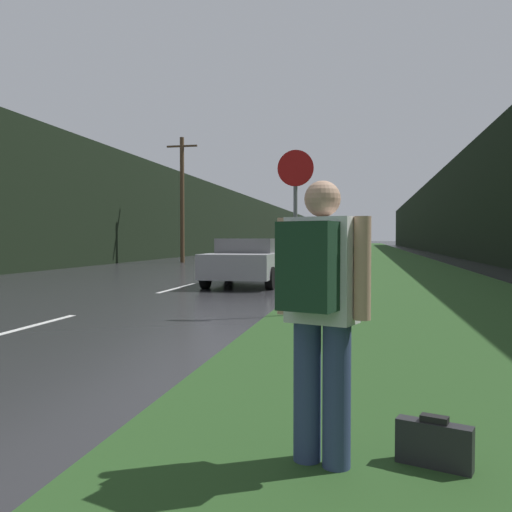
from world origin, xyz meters
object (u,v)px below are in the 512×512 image
(hitchhiker_with_backpack, at_px, (319,304))
(car_oncoming, at_px, (296,245))
(suitcase, at_px, (434,445))
(car_passing_near, at_px, (248,261))
(car_passing_far, at_px, (296,252))
(stop_sign, at_px, (295,217))
(delivery_truck, at_px, (316,236))

(hitchhiker_with_backpack, bearing_deg, car_oncoming, 116.84)
(hitchhiker_with_backpack, relative_size, suitcase, 3.82)
(car_passing_near, xyz_separation_m, car_passing_far, (0.00, 11.16, 0.03))
(car_passing_near, bearing_deg, stop_sign, 109.79)
(stop_sign, relative_size, delivery_truck, 0.39)
(stop_sign, distance_m, delivery_truck, 65.73)
(suitcase, distance_m, car_passing_far, 23.76)
(delivery_truck, bearing_deg, car_oncoming, -90.00)
(suitcase, distance_m, car_oncoming, 50.93)
(car_passing_near, distance_m, delivery_truck, 59.47)
(delivery_truck, bearing_deg, car_passing_far, -85.94)
(suitcase, distance_m, delivery_truck, 72.03)
(hitchhiker_with_backpack, bearing_deg, stop_sign, 118.05)
(car_passing_near, xyz_separation_m, car_oncoming, (-3.42, 38.12, 0.06))
(hitchhiker_with_backpack, relative_size, car_oncoming, 0.41)
(car_passing_near, xyz_separation_m, delivery_truck, (-3.42, 59.37, 1.07))
(hitchhiker_with_backpack, distance_m, car_passing_near, 12.80)
(car_passing_far, xyz_separation_m, delivery_truck, (-3.42, 48.21, 1.04))
(car_oncoming, bearing_deg, suitcase, -81.82)
(hitchhiker_with_backpack, bearing_deg, car_passing_far, 117.05)
(hitchhiker_with_backpack, distance_m, car_passing_far, 23.77)
(suitcase, relative_size, car_passing_far, 0.10)
(stop_sign, bearing_deg, car_passing_far, 97.27)
(suitcase, xyz_separation_m, car_passing_far, (-3.83, 23.44, 0.58))
(stop_sign, xyz_separation_m, car_oncoming, (-5.62, 44.24, -1.00))
(suitcase, relative_size, delivery_truck, 0.06)
(stop_sign, xyz_separation_m, delivery_truck, (-5.62, 65.49, 0.01))
(car_oncoming, bearing_deg, stop_sign, -82.76)
(car_passing_near, relative_size, delivery_truck, 0.55)
(car_passing_near, height_order, delivery_truck, delivery_truck)
(suitcase, bearing_deg, car_passing_far, 118.69)
(stop_sign, bearing_deg, car_oncoming, 97.24)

